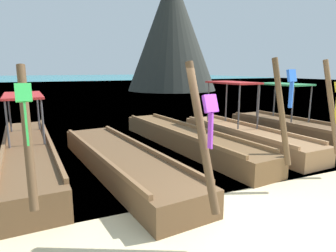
{
  "coord_description": "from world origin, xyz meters",
  "views": [
    {
      "loc": [
        -2.93,
        -2.9,
        2.49
      ],
      "look_at": [
        0.0,
        3.75,
        1.07
      ],
      "focal_mm": 31.35,
      "sensor_mm": 36.0,
      "label": 1
    }
  ],
  "objects_px": {
    "longtail_boat_blue_ribbon": "(186,139)",
    "longtail_boat_red_ribbon": "(296,129)",
    "longtail_boat_yellow_ribbon": "(244,135)",
    "mooring_buoy_near": "(213,103)",
    "longtail_boat_violet_ribbon": "(121,161)",
    "karst_rock": "(174,34)",
    "longtail_boat_green_ribbon": "(28,153)"
  },
  "relations": [
    {
      "from": "longtail_boat_violet_ribbon",
      "to": "mooring_buoy_near",
      "type": "height_order",
      "value": "longtail_boat_violet_ribbon"
    },
    {
      "from": "longtail_boat_green_ribbon",
      "to": "longtail_boat_blue_ribbon",
      "type": "height_order",
      "value": "longtail_boat_blue_ribbon"
    },
    {
      "from": "longtail_boat_green_ribbon",
      "to": "longtail_boat_yellow_ribbon",
      "type": "bearing_deg",
      "value": -4.56
    },
    {
      "from": "longtail_boat_green_ribbon",
      "to": "longtail_boat_blue_ribbon",
      "type": "relative_size",
      "value": 1.02
    },
    {
      "from": "longtail_boat_yellow_ribbon",
      "to": "karst_rock",
      "type": "relative_size",
      "value": 0.45
    },
    {
      "from": "longtail_boat_yellow_ribbon",
      "to": "longtail_boat_red_ribbon",
      "type": "height_order",
      "value": "longtail_boat_yellow_ribbon"
    },
    {
      "from": "longtail_boat_blue_ribbon",
      "to": "karst_rock",
      "type": "distance_m",
      "value": 26.8
    },
    {
      "from": "longtail_boat_violet_ribbon",
      "to": "karst_rock",
      "type": "bearing_deg",
      "value": 62.49
    },
    {
      "from": "longtail_boat_violet_ribbon",
      "to": "longtail_boat_yellow_ribbon",
      "type": "distance_m",
      "value": 4.46
    },
    {
      "from": "longtail_boat_green_ribbon",
      "to": "longtail_boat_red_ribbon",
      "type": "height_order",
      "value": "longtail_boat_green_ribbon"
    },
    {
      "from": "longtail_boat_yellow_ribbon",
      "to": "karst_rock",
      "type": "height_order",
      "value": "karst_rock"
    },
    {
      "from": "longtail_boat_blue_ribbon",
      "to": "mooring_buoy_near",
      "type": "relative_size",
      "value": 14.73
    },
    {
      "from": "longtail_boat_blue_ribbon",
      "to": "longtail_boat_red_ribbon",
      "type": "relative_size",
      "value": 1.24
    },
    {
      "from": "longtail_boat_green_ribbon",
      "to": "longtail_boat_violet_ribbon",
      "type": "relative_size",
      "value": 1.12
    },
    {
      "from": "longtail_boat_blue_ribbon",
      "to": "karst_rock",
      "type": "relative_size",
      "value": 0.56
    },
    {
      "from": "longtail_boat_green_ribbon",
      "to": "mooring_buoy_near",
      "type": "bearing_deg",
      "value": 37.48
    },
    {
      "from": "longtail_boat_blue_ribbon",
      "to": "karst_rock",
      "type": "height_order",
      "value": "karst_rock"
    },
    {
      "from": "longtail_boat_green_ribbon",
      "to": "longtail_boat_yellow_ribbon",
      "type": "height_order",
      "value": "longtail_boat_yellow_ribbon"
    },
    {
      "from": "karst_rock",
      "to": "longtail_boat_red_ribbon",
      "type": "bearing_deg",
      "value": -104.9
    },
    {
      "from": "longtail_boat_yellow_ribbon",
      "to": "longtail_boat_red_ribbon",
      "type": "distance_m",
      "value": 2.28
    },
    {
      "from": "longtail_boat_yellow_ribbon",
      "to": "karst_rock",
      "type": "bearing_deg",
      "value": 70.2
    },
    {
      "from": "longtail_boat_blue_ribbon",
      "to": "longtail_boat_yellow_ribbon",
      "type": "height_order",
      "value": "longtail_boat_blue_ribbon"
    },
    {
      "from": "longtail_boat_blue_ribbon",
      "to": "mooring_buoy_near",
      "type": "distance_m",
      "value": 10.46
    },
    {
      "from": "karst_rock",
      "to": "mooring_buoy_near",
      "type": "xyz_separation_m",
      "value": [
        -4.34,
        -15.48,
        -6.14
      ]
    },
    {
      "from": "longtail_boat_violet_ribbon",
      "to": "longtail_boat_red_ribbon",
      "type": "relative_size",
      "value": 1.12
    },
    {
      "from": "longtail_boat_red_ribbon",
      "to": "karst_rock",
      "type": "relative_size",
      "value": 0.45
    },
    {
      "from": "longtail_boat_violet_ribbon",
      "to": "longtail_boat_blue_ribbon",
      "type": "bearing_deg",
      "value": 28.94
    },
    {
      "from": "longtail_boat_violet_ribbon",
      "to": "karst_rock",
      "type": "xyz_separation_m",
      "value": [
        13.12,
        25.2,
        6.12
      ]
    },
    {
      "from": "longtail_boat_yellow_ribbon",
      "to": "longtail_boat_red_ribbon",
      "type": "relative_size",
      "value": 1.01
    },
    {
      "from": "longtail_boat_blue_ribbon",
      "to": "longtail_boat_yellow_ribbon",
      "type": "distance_m",
      "value": 1.96
    },
    {
      "from": "longtail_boat_blue_ribbon",
      "to": "longtail_boat_red_ribbon",
      "type": "distance_m",
      "value": 4.21
    },
    {
      "from": "karst_rock",
      "to": "longtail_boat_blue_ribbon",
      "type": "bearing_deg",
      "value": -114.08
    }
  ]
}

